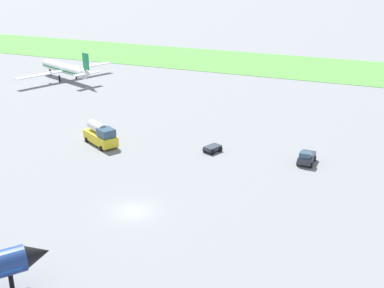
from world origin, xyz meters
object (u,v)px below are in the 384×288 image
at_px(airplane_taxiing_turboprop, 66,69).
at_px(fuel_truck_by_runway, 101,135).
at_px(baggage_cart_midfield, 213,148).
at_px(pushback_tug_near_gate, 306,157).

xyz_separation_m(airplane_taxiing_turboprop, fuel_truck_by_runway, (29.04, -31.74, -1.03)).
distance_m(airplane_taxiing_turboprop, baggage_cart_midfield, 53.40).
height_order(airplane_taxiing_turboprop, baggage_cart_midfield, airplane_taxiing_turboprop).
relative_size(pushback_tug_near_gate, baggage_cart_midfield, 1.27).
distance_m(baggage_cart_midfield, fuel_truck_by_runway, 16.74).
bearing_deg(fuel_truck_by_runway, airplane_taxiing_turboprop, 161.67).
xyz_separation_m(airplane_taxiing_turboprop, baggage_cart_midfield, (45.35, -28.11, -2.04)).
relative_size(baggage_cart_midfield, fuel_truck_by_runway, 0.42).
height_order(airplane_taxiing_turboprop, pushback_tug_near_gate, airplane_taxiing_turboprop).
bearing_deg(baggage_cart_midfield, airplane_taxiing_turboprop, 80.88).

